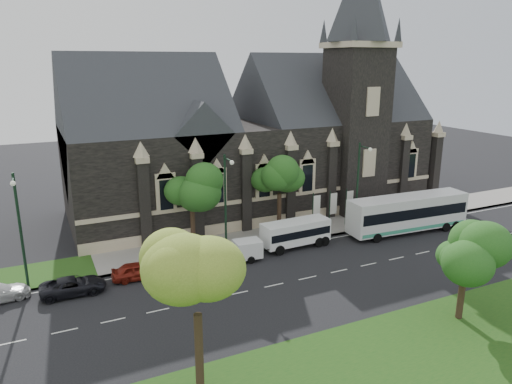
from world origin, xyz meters
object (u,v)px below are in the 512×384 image
tree_park_east (466,252)px  tour_coach (408,213)px  banner_flag_center (332,206)px  sedan (195,256)px  tree_walk_right (281,174)px  banner_flag_right (348,203)px  street_lamp_mid (226,199)px  street_lamp_far (20,226)px  tree_walk_left (193,185)px  street_lamp_near (359,182)px  banner_flag_left (315,208)px  tree_park_near (199,274)px  box_trailer (248,249)px  car_far_black (73,286)px  car_far_red (138,271)px  shuttle_bus (296,232)px

tree_park_east → tour_coach: 16.58m
banner_flag_center → sedan: (-15.50, -2.80, -1.58)m
tree_walk_right → banner_flag_right: bearing=-13.6°
street_lamp_mid → street_lamp_far: 16.00m
street_lamp_far → banner_flag_right: 30.47m
tree_walk_left → street_lamp_near: street_lamp_near is taller
street_lamp_mid → banner_flag_left: 10.81m
tree_park_near → tree_walk_right: tree_park_near is taller
street_lamp_near → banner_flag_left: bearing=152.8°
banner_flag_left → banner_flag_center: (2.00, 0.00, 0.00)m
tree_walk_right → street_lamp_mid: (-7.21, -3.62, -0.71)m
banner_flag_left → street_lamp_mid: bearing=-169.5°
tree_park_east → box_trailer: (-8.99, 14.64, -3.62)m
street_lamp_far → car_far_black: street_lamp_far is taller
tree_park_east → street_lamp_near: bearing=76.9°
tree_park_near → tour_coach: 29.86m
tour_coach → car_far_black: size_ratio=2.77×
street_lamp_near → street_lamp_far: (-30.00, 0.00, 0.00)m
banner_flag_center → car_far_red: 20.79m
tree_park_east → street_lamp_far: 30.90m
tree_walk_left → street_lamp_near: 16.22m
banner_flag_left → banner_flag_right: (4.00, 0.00, 0.00)m
tree_walk_right → banner_flag_right: 8.05m
tree_walk_left → car_far_red: (-6.36, -5.12, -5.05)m
tree_park_east → car_far_red: (-18.33, 14.91, -3.93)m
banner_flag_right → sedan: 17.79m
street_lamp_near → sedan: 17.77m
banner_flag_left → tour_coach: 9.19m
tree_park_east → street_lamp_far: bearing=147.9°
tour_coach → shuttle_bus: bearing=177.2°
street_lamp_near → banner_flag_right: 3.34m
banner_flag_center → car_far_red: banner_flag_center is taller
street_lamp_mid → street_lamp_far: same height
banner_flag_center → box_trailer: size_ratio=1.20×
tree_park_near → banner_flag_left: size_ratio=2.14×
banner_flag_left → box_trailer: banner_flag_left is taller
tree_park_near → banner_flag_right: size_ratio=2.14×
street_lamp_far → tree_walk_right: bearing=8.9°
tree_walk_right → street_lamp_near: bearing=-28.1°
banner_flag_right → sedan: banner_flag_right is taller
tree_park_east → banner_flag_center: (2.11, 18.32, -2.24)m
banner_flag_left → banner_flag_center: size_ratio=1.00×
banner_flag_left → tree_walk_right: bearing=150.9°
tree_park_east → tree_walk_left: 23.36m
shuttle_bus → sedan: (-9.63, 0.09, -0.65)m
street_lamp_near → banner_flag_right: street_lamp_near is taller
tree_walk_right → tree_walk_left: bearing=-179.9°
tree_park_near → banner_flag_left: (18.06, 17.77, -4.03)m
tree_walk_left → car_far_red: bearing=-141.2°
car_far_black → sedan: bearing=-82.3°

